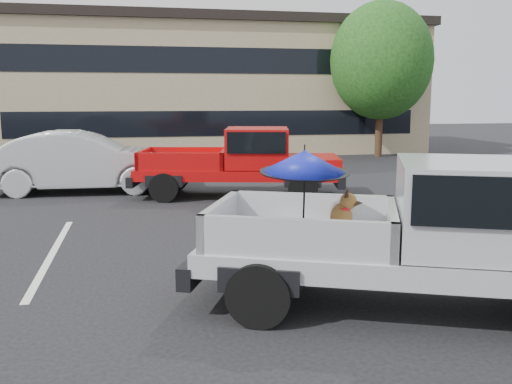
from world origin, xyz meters
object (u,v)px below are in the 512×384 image
tree_right (381,61)px  red_pickup (251,159)px  tree_back (273,65)px  silver_pickup (448,228)px  silver_sedan (82,162)px

tree_right → red_pickup: 12.29m
tree_back → tree_right: bearing=-69.4°
tree_back → silver_pickup: bearing=-98.5°
tree_right → silver_pickup: bearing=-111.1°
tree_back → silver_pickup: 26.25m
tree_back → silver_sedan: tree_back is taller
silver_pickup → red_pickup: size_ratio=1.03×
tree_right → silver_sedan: tree_right is taller
silver_pickup → red_pickup: bearing=117.7°
tree_right → tree_back: size_ratio=0.95×
tree_right → silver_sedan: size_ratio=1.31×
tree_right → tree_back: (-3.00, 8.00, 0.20)m
silver_pickup → silver_sedan: 11.55m
tree_right → silver_pickup: (-6.84, -17.75, -3.16)m
tree_right → tree_back: tree_back is taller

